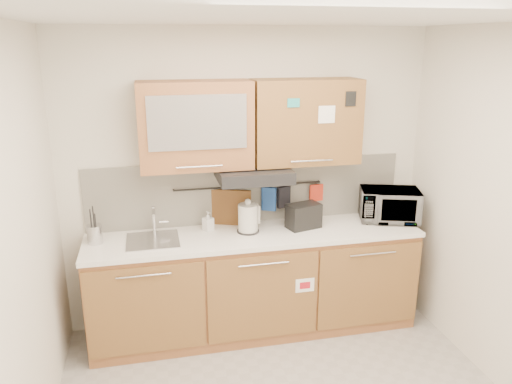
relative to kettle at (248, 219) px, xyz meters
name	(u,v)px	position (x,y,z in m)	size (l,w,h in m)	color
ceiling	(304,16)	(0.05, -1.23, 1.56)	(3.20, 3.20, 0.00)	white
wall_back	(248,180)	(0.05, 0.27, 0.26)	(3.20, 3.20, 0.00)	silver
wall_left	(11,271)	(-1.55, -1.23, 0.26)	(3.00, 3.00, 0.00)	silver
base_cabinet	(255,288)	(0.05, -0.04, -0.63)	(2.80, 0.64, 0.88)	#B06A3E
countertop	(255,235)	(0.05, -0.04, -0.14)	(2.82, 0.62, 0.04)	white
backsplash	(248,191)	(0.05, 0.26, 0.16)	(2.80, 0.02, 0.56)	silver
upper_cabinets	(251,123)	(0.05, 0.09, 0.79)	(1.82, 0.37, 0.70)	#B06A3E
range_hood	(254,174)	(0.05, 0.02, 0.38)	(0.60, 0.46, 0.10)	black
sink	(153,240)	(-0.80, -0.02, -0.11)	(0.42, 0.40, 0.26)	silver
utensil_rail	(249,186)	(0.05, 0.22, 0.22)	(0.02, 0.02, 1.30)	black
utensil_crock	(95,234)	(-1.25, 0.02, -0.04)	(0.13, 0.13, 0.31)	silver
kettle	(248,219)	(0.00, 0.00, 0.00)	(0.22, 0.22, 0.29)	silver
toaster	(304,216)	(0.49, -0.01, -0.01)	(0.32, 0.24, 0.21)	black
microwave	(389,205)	(1.30, 0.01, 0.02)	(0.51, 0.35, 0.28)	#999999
soap_bottle	(208,221)	(-0.33, 0.10, -0.03)	(0.08, 0.08, 0.17)	#999999
cutting_board	(230,215)	(-0.12, 0.20, -0.03)	(0.37, 0.03, 0.46)	brown
oven_mitt	(269,199)	(0.23, 0.20, 0.10)	(0.13, 0.03, 0.21)	#204796
dark_pouch	(284,197)	(0.37, 0.20, 0.11)	(0.12, 0.04, 0.19)	black
pot_holder	(316,193)	(0.67, 0.20, 0.13)	(0.12, 0.02, 0.15)	#B12917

